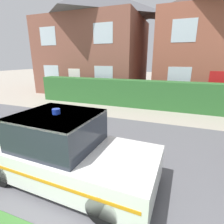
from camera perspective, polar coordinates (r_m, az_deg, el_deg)
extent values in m
cube|color=#5B5B60|center=(5.66, 2.35, -12.50)|extent=(28.00, 5.93, 0.01)
cube|color=#2D662D|center=(10.63, 8.37, 5.94)|extent=(13.21, 0.89, 1.59)
cylinder|color=black|center=(3.44, -2.87, -28.92)|extent=(0.61, 0.22, 0.61)
cylinder|color=black|center=(4.58, 5.94, -15.74)|extent=(0.61, 0.22, 0.61)
cylinder|color=black|center=(4.87, -32.34, -16.40)|extent=(0.61, 0.22, 0.61)
cylinder|color=black|center=(5.74, -19.54, -9.60)|extent=(0.61, 0.22, 0.61)
cube|color=white|center=(4.38, -13.97, -14.71)|extent=(4.17, 1.90, 0.69)
cube|color=#232833|center=(4.19, -17.25, -5.47)|extent=(1.81, 1.65, 0.74)
cube|color=white|center=(4.08, -17.68, -0.89)|extent=(1.81, 1.65, 0.04)
cube|color=orange|center=(3.81, -22.42, -19.94)|extent=(3.90, 0.14, 0.07)
cube|color=orange|center=(4.99, -7.91, -9.50)|extent=(3.90, 0.14, 0.07)
cylinder|color=#1933A5|center=(4.06, -17.77, 0.18)|extent=(0.18, 0.18, 0.12)
cube|color=brown|center=(16.56, -5.54, 17.53)|extent=(8.21, 6.66, 5.99)
pyramid|color=#56565B|center=(17.14, -6.01, 31.75)|extent=(8.62, 6.99, 2.44)
cube|color=white|center=(13.83, -12.08, 9.32)|extent=(1.00, 0.02, 2.10)
cube|color=silver|center=(15.01, -19.16, 11.75)|extent=(1.40, 0.02, 1.30)
cube|color=silver|center=(12.63, -2.81, 11.84)|extent=(1.40, 0.02, 1.30)
cube|color=silver|center=(15.06, -20.24, 22.20)|extent=(1.40, 0.02, 1.30)
cube|color=silver|center=(12.69, -3.00, 24.32)|extent=(1.40, 0.02, 1.30)
cube|color=#93513D|center=(15.44, 29.88, 15.48)|extent=(7.75, 6.35, 5.96)
cube|color=red|center=(12.42, 30.96, 6.48)|extent=(1.00, 0.02, 2.10)
cube|color=silver|center=(12.15, 21.01, 10.53)|extent=(1.40, 0.02, 1.30)
cube|color=silver|center=(12.21, 22.47, 23.37)|extent=(1.40, 0.02, 1.30)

